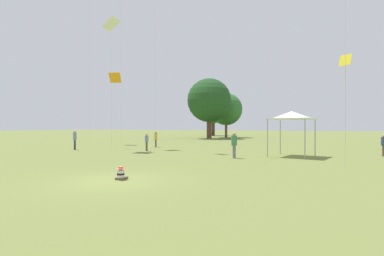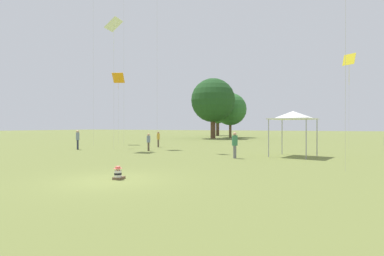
% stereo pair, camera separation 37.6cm
% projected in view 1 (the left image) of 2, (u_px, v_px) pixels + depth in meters
% --- Properties ---
extents(ground_plane, '(300.00, 300.00, 0.00)m').
position_uv_depth(ground_plane, '(113.00, 181.00, 12.11)').
color(ground_plane, olive).
extents(seated_toddler, '(0.44, 0.51, 0.56)m').
position_uv_depth(seated_toddler, '(121.00, 174.00, 12.35)').
color(seated_toddler, brown).
rests_on(seated_toddler, ground).
extents(person_standing_0, '(0.44, 0.44, 1.86)m').
position_uv_depth(person_standing_0, '(75.00, 138.00, 28.12)').
color(person_standing_0, '#282D42').
rests_on(person_standing_0, ground).
extents(person_standing_1, '(0.52, 0.52, 1.62)m').
position_uv_depth(person_standing_1, '(384.00, 143.00, 21.95)').
color(person_standing_1, brown).
rests_on(person_standing_1, ground).
extents(person_standing_2, '(0.50, 0.50, 1.80)m').
position_uv_depth(person_standing_2, '(234.00, 143.00, 20.68)').
color(person_standing_2, slate).
rests_on(person_standing_2, ground).
extents(person_standing_3, '(0.34, 0.34, 1.66)m').
position_uv_depth(person_standing_3, '(156.00, 138.00, 31.67)').
color(person_standing_3, brown).
rests_on(person_standing_3, ground).
extents(person_standing_4, '(0.40, 0.40, 1.56)m').
position_uv_depth(person_standing_4, '(147.00, 141.00, 26.72)').
color(person_standing_4, brown).
rests_on(person_standing_4, ground).
extents(canopy_tent, '(3.46, 3.46, 3.32)m').
position_uv_depth(canopy_tent, '(292.00, 116.00, 21.96)').
color(canopy_tent, white).
rests_on(canopy_tent, ground).
extents(kite_1, '(1.63, 1.33, 8.84)m').
position_uv_depth(kite_1, '(115.00, 78.00, 37.10)').
color(kite_1, orange).
rests_on(kite_1, ground).
extents(kite_2, '(1.43, 1.68, 12.27)m').
position_uv_depth(kite_2, '(111.00, 26.00, 27.95)').
color(kite_2, white).
rests_on(kite_2, ground).
extents(kite_5, '(1.21, 0.92, 9.39)m').
position_uv_depth(kite_5, '(345.00, 62.00, 29.85)').
color(kite_5, yellow).
rests_on(kite_5, ground).
extents(distant_tree_0, '(7.90, 7.90, 10.88)m').
position_uv_depth(distant_tree_0, '(209.00, 100.00, 53.99)').
color(distant_tree_0, brown).
rests_on(distant_tree_0, ground).
extents(distant_tree_1, '(5.24, 5.24, 8.15)m').
position_uv_depth(distant_tree_1, '(213.00, 113.00, 71.60)').
color(distant_tree_1, '#473323').
rests_on(distant_tree_1, ground).
extents(distant_tree_2, '(6.42, 6.42, 8.85)m').
position_uv_depth(distant_tree_2, '(226.00, 109.00, 59.52)').
color(distant_tree_2, brown).
rests_on(distant_tree_2, ground).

